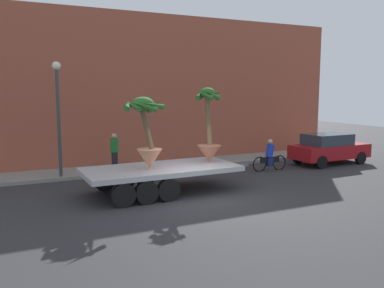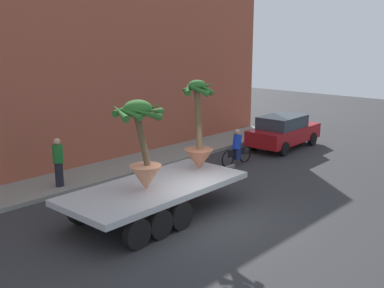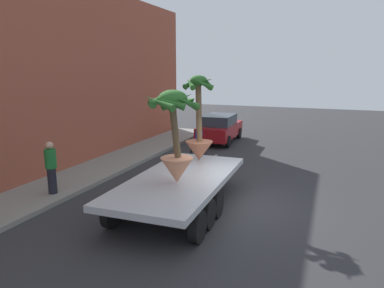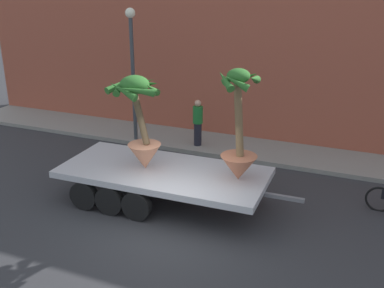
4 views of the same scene
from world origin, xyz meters
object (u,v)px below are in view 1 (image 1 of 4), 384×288
at_px(potted_palm_middle, 209,135).
at_px(street_lamp, 58,104).
at_px(pedestrian_near_gate, 114,151).
at_px(flatbed_trailer, 155,173).
at_px(potted_palm_rear, 146,133).
at_px(cyclist, 270,157).
at_px(parked_car, 329,148).

relative_size(potted_palm_middle, street_lamp, 0.61).
bearing_deg(pedestrian_near_gate, flatbed_trailer, -84.23).
relative_size(potted_palm_rear, potted_palm_middle, 0.89).
height_order(potted_palm_rear, cyclist, potted_palm_rear).
distance_m(cyclist, street_lamp, 9.85).
bearing_deg(flatbed_trailer, street_lamp, 126.10).
height_order(parked_car, street_lamp, street_lamp).
xyz_separation_m(flatbed_trailer, pedestrian_near_gate, (-0.43, 4.21, 0.27)).
bearing_deg(cyclist, street_lamp, 166.65).
distance_m(potted_palm_rear, pedestrian_near_gate, 4.51).
xyz_separation_m(cyclist, pedestrian_near_gate, (-6.83, 2.50, 0.37)).
relative_size(cyclist, street_lamp, 0.38).
relative_size(flatbed_trailer, potted_palm_middle, 2.31).
bearing_deg(flatbed_trailer, potted_palm_rear, -162.30).
height_order(potted_palm_middle, street_lamp, street_lamp).
xyz_separation_m(cyclist, parked_car, (3.85, 0.15, 0.16)).
xyz_separation_m(potted_palm_middle, pedestrian_near_gate, (-2.74, 4.03, -1.02)).
bearing_deg(flatbed_trailer, pedestrian_near_gate, 95.77).
bearing_deg(parked_car, potted_palm_middle, -168.08).
height_order(flatbed_trailer, street_lamp, street_lamp).
relative_size(pedestrian_near_gate, street_lamp, 0.35).
xyz_separation_m(flatbed_trailer, potted_palm_middle, (2.31, 0.18, 1.30)).
bearing_deg(potted_palm_rear, street_lamp, 121.62).
distance_m(potted_palm_middle, street_lamp, 6.47).
relative_size(potted_palm_middle, cyclist, 1.59).
xyz_separation_m(pedestrian_near_gate, street_lamp, (-2.42, -0.31, 2.19)).
bearing_deg(cyclist, pedestrian_near_gate, 159.88).
bearing_deg(street_lamp, parked_car, -8.89).
bearing_deg(pedestrian_near_gate, potted_palm_middle, -55.82).
relative_size(potted_palm_rear, pedestrian_near_gate, 1.52).
xyz_separation_m(flatbed_trailer, street_lamp, (-2.85, 3.90, 2.46)).
relative_size(potted_palm_rear, cyclist, 1.41).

